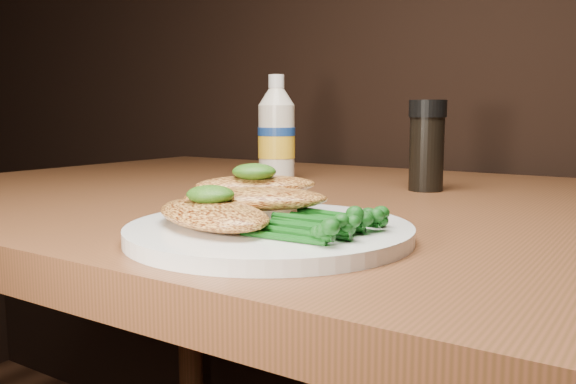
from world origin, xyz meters
The scene contains 9 objects.
plate centered at (0.12, 0.79, 0.76)m, with size 0.24×0.24×0.01m, color white.
chicken_front centered at (0.08, 0.76, 0.77)m, with size 0.14×0.07×0.02m, color gold.
chicken_mid centered at (0.09, 0.80, 0.78)m, with size 0.13×0.06×0.02m, color gold.
chicken_back centered at (0.07, 0.84, 0.79)m, with size 0.11×0.06×0.02m, color gold.
pesto_front centered at (0.08, 0.76, 0.79)m, with size 0.04×0.04×0.02m, color black.
pesto_back centered at (0.07, 0.83, 0.80)m, with size 0.04×0.04×0.02m, color black.
broccolini_bundle centered at (0.16, 0.79, 0.77)m, with size 0.12×0.09×0.02m, color #114E13, non-canonical shape.
mayo_bottle centered at (-0.13, 1.15, 0.83)m, with size 0.06×0.06×0.16m, color beige, non-canonical shape.
pepper_grinder centered at (0.11, 1.16, 0.81)m, with size 0.05×0.05×0.12m, color black, non-canonical shape.
Camera 1 is at (0.40, 0.39, 0.86)m, focal length 37.24 mm.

